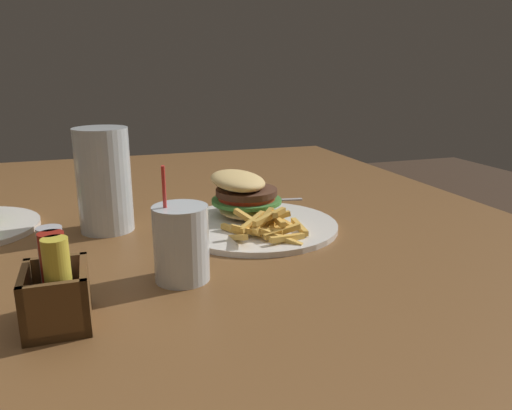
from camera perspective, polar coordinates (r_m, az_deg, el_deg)
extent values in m
cube|color=brown|center=(0.89, -10.50, -4.58)|extent=(1.69, 1.37, 0.03)
cylinder|color=brown|center=(1.89, 5.43, -5.83)|extent=(0.06, 0.06, 0.74)
cylinder|color=white|center=(0.91, 0.00, -2.39)|extent=(0.30, 0.30, 0.01)
ellipsoid|color=#DBB770|center=(0.96, -1.08, -0.41)|extent=(0.16, 0.14, 0.02)
cylinder|color=#428438|center=(0.96, -1.08, 0.50)|extent=(0.17, 0.17, 0.01)
cylinder|color=red|center=(0.95, -1.08, 0.93)|extent=(0.14, 0.14, 0.01)
cylinder|color=#4C2D1E|center=(0.95, -1.09, 1.51)|extent=(0.15, 0.15, 0.01)
ellipsoid|color=#DBB770|center=(0.95, -2.06, 2.82)|extent=(0.16, 0.15, 0.05)
cube|color=gold|center=(0.90, 0.81, -1.57)|extent=(0.06, 0.05, 0.03)
cube|color=gold|center=(0.84, 1.57, -1.33)|extent=(0.04, 0.07, 0.02)
cube|color=gold|center=(0.86, 2.07, -1.17)|extent=(0.07, 0.03, 0.03)
cube|color=gold|center=(0.90, 1.09, -1.57)|extent=(0.08, 0.03, 0.03)
cube|color=gold|center=(0.84, 0.71, -2.85)|extent=(0.07, 0.06, 0.01)
cube|color=gold|center=(0.88, 4.97, -2.47)|extent=(0.08, 0.02, 0.01)
cube|color=gold|center=(0.82, -2.23, -3.73)|extent=(0.08, 0.02, 0.03)
cube|color=gold|center=(0.86, 1.77, -2.26)|extent=(0.06, 0.03, 0.01)
cube|color=gold|center=(0.82, 2.38, -3.60)|extent=(0.07, 0.07, 0.03)
cube|color=gold|center=(0.82, 3.60, -3.76)|extent=(0.03, 0.07, 0.01)
cube|color=gold|center=(0.83, -1.14, -2.93)|extent=(0.01, 0.06, 0.03)
cube|color=gold|center=(0.83, 3.00, -3.04)|extent=(0.02, 0.07, 0.02)
cube|color=gold|center=(0.90, 2.58, -1.62)|extent=(0.05, 0.04, 0.03)
cube|color=gold|center=(0.91, 2.54, -1.80)|extent=(0.09, 0.03, 0.02)
cube|color=gold|center=(0.85, 1.29, -2.11)|extent=(0.06, 0.06, 0.02)
cube|color=gold|center=(0.85, -0.45, -1.92)|extent=(0.06, 0.06, 0.02)
cube|color=gold|center=(0.86, -2.53, -2.82)|extent=(0.05, 0.04, 0.01)
cube|color=gold|center=(0.88, 1.92, -1.51)|extent=(0.01, 0.07, 0.02)
cube|color=gold|center=(0.86, -0.55, -1.79)|extent=(0.08, 0.05, 0.03)
cube|color=gold|center=(0.87, 1.72, -2.23)|extent=(0.05, 0.07, 0.03)
cube|color=gold|center=(0.84, 0.84, -1.75)|extent=(0.05, 0.05, 0.03)
cube|color=gold|center=(0.86, 2.50, -1.73)|extent=(0.07, 0.02, 0.01)
cylinder|color=silver|center=(0.92, -16.98, 2.73)|extent=(0.09, 0.09, 0.19)
cylinder|color=gold|center=(0.93, -16.93, 2.15)|extent=(0.08, 0.08, 0.17)
cylinder|color=silver|center=(0.69, -8.40, -4.34)|extent=(0.08, 0.08, 0.11)
cylinder|color=yellow|center=(0.70, -8.35, -5.45)|extent=(0.07, 0.07, 0.08)
cylinder|color=red|center=(0.69, -10.25, -2.10)|extent=(0.03, 0.01, 0.16)
ellipsoid|color=silver|center=(1.09, -2.76, 0.71)|extent=(0.06, 0.07, 0.02)
cube|color=silver|center=(1.10, 1.91, 0.55)|extent=(0.03, 0.13, 0.00)
cube|color=brown|center=(0.63, -21.55, -12.07)|extent=(0.09, 0.07, 0.01)
cube|color=brown|center=(0.59, -22.01, -11.38)|extent=(0.01, 0.07, 0.07)
cube|color=brown|center=(0.66, -21.66, -8.21)|extent=(0.01, 0.07, 0.07)
cube|color=brown|center=(0.62, -18.86, -9.47)|extent=(0.09, 0.01, 0.07)
cube|color=brown|center=(0.63, -24.76, -9.90)|extent=(0.09, 0.01, 0.07)
cylinder|color=gold|center=(0.59, -21.62, -8.19)|extent=(0.03, 0.03, 0.10)
cylinder|color=maroon|center=(0.61, -21.98, -7.45)|extent=(0.03, 0.03, 0.10)
cylinder|color=#B2B2B7|center=(0.63, -22.15, -6.74)|extent=(0.03, 0.03, 0.10)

